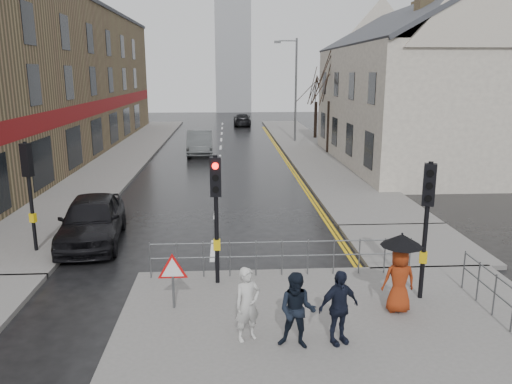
{
  "coord_description": "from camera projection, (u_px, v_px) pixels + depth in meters",
  "views": [
    {
      "loc": [
        0.5,
        -12.09,
        5.54
      ],
      "look_at": [
        1.51,
        5.31,
        1.35
      ],
      "focal_mm": 35.0,
      "sensor_mm": 36.0,
      "label": 1
    }
  ],
  "objects": [
    {
      "name": "near_pavement",
      "position": [
        358.0,
        359.0,
        9.76
      ],
      "size": [
        10.0,
        9.0,
        0.14
      ],
      "primitive_type": "cube",
      "color": "#605E5B",
      "rests_on": "ground"
    },
    {
      "name": "left_pavement",
      "position": [
        127.0,
        153.0,
        34.95
      ],
      "size": [
        4.0,
        44.0,
        0.14
      ],
      "primitive_type": "cube",
      "color": "#605E5B",
      "rests_on": "ground"
    },
    {
      "name": "tree_near",
      "position": [
        330.0,
        79.0,
        33.58
      ],
      "size": [
        2.4,
        2.4,
        6.58
      ],
      "color": "#2E2219",
      "rests_on": "right_pavement"
    },
    {
      "name": "building_right_cream",
      "position": [
        417.0,
        85.0,
        30.04
      ],
      "size": [
        9.0,
        16.4,
        10.1
      ],
      "color": "beige",
      "rests_on": "ground"
    },
    {
      "name": "guard_railing_front",
      "position": [
        282.0,
        250.0,
        13.49
      ],
      "size": [
        7.14,
        0.04,
        1.0
      ],
      "color": "#595B5E",
      "rests_on": "near_pavement"
    },
    {
      "name": "pavement_bridge_right",
      "position": [
        412.0,
        245.0,
        16.26
      ],
      "size": [
        4.0,
        4.2,
        0.14
      ],
      "primitive_type": "cube",
      "color": "#605E5B",
      "rests_on": "ground"
    },
    {
      "name": "pedestrian_with_umbrella",
      "position": [
        400.0,
        268.0,
        11.35
      ],
      "size": [
        0.96,
        0.96,
        1.87
      ],
      "color": "maroon",
      "rests_on": "near_pavement"
    },
    {
      "name": "tree_far",
      "position": [
        316.0,
        86.0,
        41.54
      ],
      "size": [
        2.4,
        2.4,
        5.64
      ],
      "color": "#2E2219",
      "rests_on": "right_pavement"
    },
    {
      "name": "ground",
      "position": [
        210.0,
        291.0,
        13.0
      ],
      "size": [
        120.0,
        120.0,
        0.0
      ],
      "primitive_type": "plane",
      "color": "black",
      "rests_on": "ground"
    },
    {
      "name": "pedestrian_a",
      "position": [
        247.0,
        304.0,
        10.19
      ],
      "size": [
        0.68,
        0.6,
        1.57
      ],
      "primitive_type": "imported",
      "rotation": [
        0.0,
        0.0,
        0.48
      ],
      "color": "#BBBBB7",
      "rests_on": "near_pavement"
    },
    {
      "name": "building_left_terrace",
      "position": [
        35.0,
        81.0,
        32.51
      ],
      "size": [
        8.0,
        42.0,
        10.0
      ],
      "primitive_type": "cube",
      "color": "olive",
      "rests_on": "ground"
    },
    {
      "name": "car_mid",
      "position": [
        200.0,
        143.0,
        34.5
      ],
      "size": [
        1.95,
        4.99,
        1.62
      ],
      "primitive_type": "imported",
      "rotation": [
        0.0,
        0.0,
        0.05
      ],
      "color": "#45484A",
      "rests_on": "ground"
    },
    {
      "name": "pedestrian_b",
      "position": [
        297.0,
        311.0,
        9.9
      ],
      "size": [
        0.9,
        0.79,
        1.58
      ],
      "primitive_type": "imported",
      "rotation": [
        0.0,
        0.0,
        -0.28
      ],
      "color": "black",
      "rests_on": "near_pavement"
    },
    {
      "name": "street_lamp",
      "position": [
        294.0,
        83.0,
        39.41
      ],
      "size": [
        1.83,
        0.25,
        8.0
      ],
      "color": "#595B5E",
      "rests_on": "right_pavement"
    },
    {
      "name": "church_tower",
      "position": [
        233.0,
        48.0,
        71.17
      ],
      "size": [
        5.0,
        5.0,
        18.0
      ],
      "primitive_type": "cube",
      "color": "gray",
      "rests_on": "ground"
    },
    {
      "name": "traffic_signal_near_right",
      "position": [
        427.0,
        207.0,
        11.75
      ],
      "size": [
        0.34,
        0.33,
        3.4
      ],
      "color": "black",
      "rests_on": "near_pavement"
    },
    {
      "name": "traffic_signal_near_left",
      "position": [
        216.0,
        197.0,
        12.63
      ],
      "size": [
        0.28,
        0.27,
        3.4
      ],
      "color": "black",
      "rests_on": "near_pavement"
    },
    {
      "name": "car_parked",
      "position": [
        92.0,
        220.0,
        16.47
      ],
      "size": [
        2.36,
        4.86,
        1.6
      ],
      "primitive_type": "imported",
      "rotation": [
        0.0,
        0.0,
        0.1
      ],
      "color": "black",
      "rests_on": "ground"
    },
    {
      "name": "car_far",
      "position": [
        242.0,
        120.0,
        53.02
      ],
      "size": [
        1.82,
        4.45,
        1.29
      ],
      "primitive_type": "imported",
      "rotation": [
        0.0,
        0.0,
        3.14
      ],
      "color": "black",
      "rests_on": "ground"
    },
    {
      "name": "warning_sign",
      "position": [
        173.0,
        272.0,
        11.54
      ],
      "size": [
        0.8,
        0.07,
        1.35
      ],
      "color": "#595B5E",
      "rests_on": "near_pavement"
    },
    {
      "name": "right_pavement",
      "position": [
        307.0,
        147.0,
        37.62
      ],
      "size": [
        4.0,
        40.0,
        0.14
      ],
      "primitive_type": "cube",
      "color": "#605E5B",
      "rests_on": "ground"
    },
    {
      "name": "pedestrian_d",
      "position": [
        339.0,
        307.0,
        10.06
      ],
      "size": [
        0.99,
        0.7,
        1.57
      ],
      "primitive_type": "imported",
      "rotation": [
        0.0,
        0.0,
        0.38
      ],
      "color": "black",
      "rests_on": "near_pavement"
    },
    {
      "name": "traffic_signal_far_left",
      "position": [
        29.0,
        177.0,
        15.03
      ],
      "size": [
        0.34,
        0.33,
        3.4
      ],
      "color": "black",
      "rests_on": "left_pavement"
    }
  ]
}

